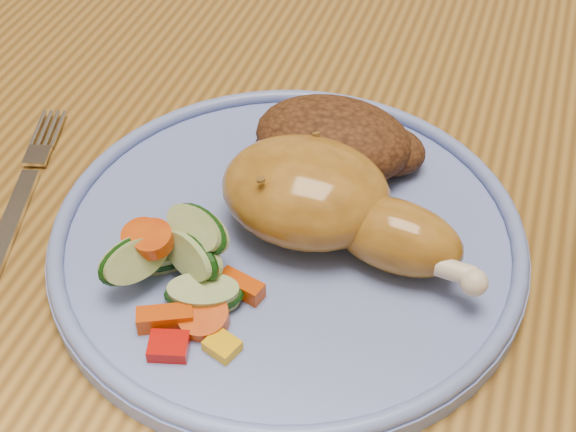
{
  "coord_description": "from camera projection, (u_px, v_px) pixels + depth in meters",
  "views": [
    {
      "loc": [
        0.09,
        -0.38,
        1.11
      ],
      "look_at": [
        -0.02,
        -0.05,
        0.78
      ],
      "focal_mm": 50.0,
      "sensor_mm": 36.0,
      "label": 1
    }
  ],
  "objects": [
    {
      "name": "plate_rim",
      "position": [
        288.0,
        228.0,
        0.49
      ],
      "size": [
        0.29,
        0.29,
        0.01
      ],
      "primitive_type": "torus",
      "color": "#6277BE",
      "rests_on": "plate"
    },
    {
      "name": "chicken_leg",
      "position": [
        327.0,
        202.0,
        0.47
      ],
      "size": [
        0.17,
        0.09,
        0.06
      ],
      "color": "#A46E22",
      "rests_on": "plate"
    },
    {
      "name": "rice_pilaf",
      "position": [
        336.0,
        141.0,
        0.53
      ],
      "size": [
        0.11,
        0.08,
        0.05
      ],
      "color": "#4C2913",
      "rests_on": "plate"
    },
    {
      "name": "chair_far",
      "position": [
        448.0,
        44.0,
        1.13
      ],
      "size": [
        0.42,
        0.42,
        0.91
      ],
      "color": "#4C2D16",
      "rests_on": "ground"
    },
    {
      "name": "dining_table",
      "position": [
        331.0,
        281.0,
        0.59
      ],
      "size": [
        0.9,
        1.4,
        0.75
      ],
      "color": "olive",
      "rests_on": "ground"
    },
    {
      "name": "fork",
      "position": [
        20.0,
        200.0,
        0.53
      ],
      "size": [
        0.06,
        0.15,
        0.0
      ],
      "color": "silver",
      "rests_on": "dining_table"
    },
    {
      "name": "plate",
      "position": [
        288.0,
        240.0,
        0.49
      ],
      "size": [
        0.29,
        0.29,
        0.01
      ],
      "primitive_type": "cylinder",
      "color": "#6277BE",
      "rests_on": "dining_table"
    },
    {
      "name": "vegetable_pile",
      "position": [
        178.0,
        265.0,
        0.45
      ],
      "size": [
        0.1,
        0.1,
        0.05
      ],
      "color": "#A50A05",
      "rests_on": "plate"
    }
  ]
}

